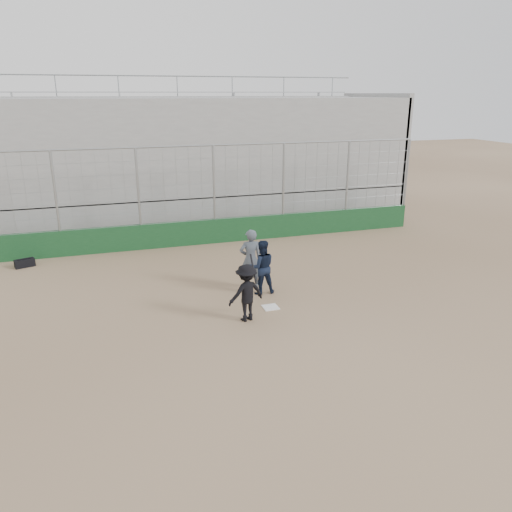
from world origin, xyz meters
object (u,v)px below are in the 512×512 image
object	(u,v)px
umpire	(251,262)
catcher_crouched	(262,276)
equipment_bag	(25,263)
batter_at_plate	(246,293)

from	to	relation	value
umpire	catcher_crouched	bearing A→B (deg)	112.10
equipment_bag	umpire	bearing A→B (deg)	-31.70
umpire	equipment_bag	xyz separation A→B (m)	(-7.15, 4.41, -0.73)
catcher_crouched	equipment_bag	distance (m)	8.87
catcher_crouched	umpire	xyz separation A→B (m)	(-0.19, 0.56, 0.29)
batter_at_plate	equipment_bag	xyz separation A→B (m)	(-6.34, 6.63, -0.66)
batter_at_plate	catcher_crouched	world-z (taller)	batter_at_plate
catcher_crouched	equipment_bag	bearing A→B (deg)	145.87
batter_at_plate	equipment_bag	size ratio (longest dim) A/B	2.43
umpire	equipment_bag	world-z (taller)	umpire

